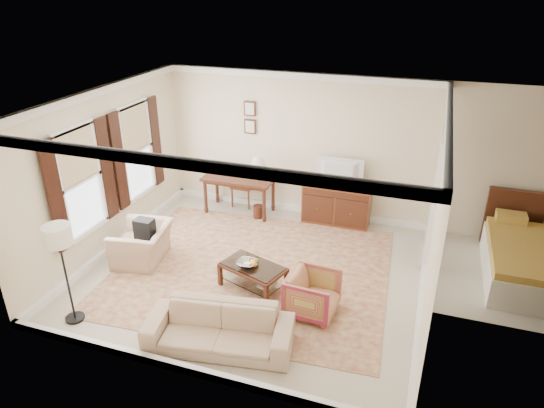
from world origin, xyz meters
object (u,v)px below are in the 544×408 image
Objects in this scene: club_armchair at (142,238)px; sofa at (219,323)px; tv at (339,164)px; coffee_table at (253,271)px; writing_desk at (239,182)px; striped_armchair at (313,292)px; sideboard at (337,204)px.

club_armchair is 0.51× the size of sofa.
coffee_table is (-0.77, -2.67, -0.94)m from tv.
coffee_table is at bearing -63.49° from writing_desk.
striped_armchair is at bearing 71.38° from club_armchair.
sideboard is 1.48× the size of tv.
sofa is (0.05, -1.40, 0.06)m from coffee_table.
writing_desk is 2.05m from sideboard.
tv is 0.46× the size of sofa.
writing_desk is 3.65m from striped_armchair.
tv reaches higher than writing_desk.
tv is 3.12m from striped_armchair.
sideboard is 2.80m from coffee_table.
writing_desk is at bearing 42.97° from striped_armchair.
club_armchair is at bearing 134.76° from sofa.
sofa is (2.16, -1.57, -0.05)m from club_armchair.
sideboard is at bearing 9.01° from striped_armchair.
coffee_table is at bearing 77.47° from striped_armchair.
coffee_table is at bearing 73.89° from tv.
striped_armchair is 0.73× the size of club_armchair.
coffee_table is (1.25, -2.51, -0.36)m from writing_desk.
coffee_table is at bearing 82.72° from sofa.
coffee_table is 1.56× the size of striped_armchair.
sideboard is 1.33× the size of club_armchair.
tv is (2.02, 0.16, 0.58)m from writing_desk.
sofa is at bearing 79.92° from tv.
coffee_table is 1.14× the size of club_armchair.
striped_armchair is at bearing 38.47° from sofa.
sideboard is at bearing -90.00° from tv.
coffee_table is 1.41m from sofa.
tv is at bearing -90.00° from sideboard.
coffee_table is (-0.77, -2.69, -0.09)m from sideboard.
sideboard is 0.68× the size of sofa.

